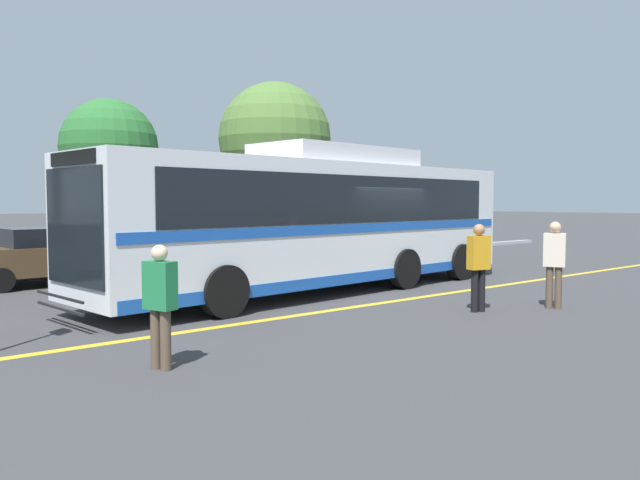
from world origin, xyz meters
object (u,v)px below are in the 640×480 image
parked_car_3 (391,237)px  pedestrian_0 (160,299)px  pedestrian_2 (479,262)px  transit_bus (321,219)px  parked_car_2 (265,246)px  tree_2 (109,148)px  pedestrian_1 (554,259)px  tree_1 (275,139)px  parked_car_1 (45,255)px

parked_car_3 → pedestrian_0: bearing=-51.6°
pedestrian_2 → pedestrian_0: bearing=15.3°
parked_car_3 → pedestrian_2: (-7.75, -9.79, 0.21)m
transit_bus → pedestrian_2: size_ratio=7.20×
parked_car_2 → tree_2: tree_2 is taller
transit_bus → tree_2: size_ratio=2.10×
pedestrian_1 → parked_car_2: bearing=-25.8°
parked_car_2 → tree_1: 6.84m
transit_bus → tree_2: (-0.78, 11.25, 2.40)m
pedestrian_2 → tree_1: tree_1 is taller
parked_car_3 → tree_1: bearing=-144.5°
pedestrian_1 → tree_1: (3.69, 14.80, 3.78)m
transit_bus → tree_1: (5.76, 9.89, 3.03)m
parked_car_1 → tree_1: bearing=109.4°
transit_bus → parked_car_3: (8.32, 5.64, -0.98)m
parked_car_2 → pedestrian_1: size_ratio=2.78×
pedestrian_0 → transit_bus: bearing=104.0°
pedestrian_0 → tree_2: bearing=141.0°
pedestrian_1 → tree_2: bearing=-14.7°
parked_car_2 → tree_1: tree_1 is taller
parked_car_2 → pedestrian_0: size_ratio=3.03×
pedestrian_0 → pedestrian_2: size_ratio=0.94×
parked_car_1 → tree_1: (10.50, 4.29, 4.03)m
parked_car_2 → pedestrian_1: pedestrian_1 is taller
parked_car_2 → pedestrian_0: bearing=141.5°
pedestrian_1 → tree_2: size_ratio=0.30×
transit_bus → pedestrian_1: transit_bus is taller
parked_car_3 → pedestrian_1: 12.27m
parked_car_3 → pedestrian_0: size_ratio=2.63×
parked_car_1 → pedestrian_2: bearing=25.7°
tree_2 → pedestrian_2: bearing=-85.0°
pedestrian_0 → pedestrian_1: size_ratio=0.92×
parked_car_1 → tree_1: 12.03m
transit_bus → parked_car_3: bearing=-61.3°
parked_car_3 → parked_car_2: bearing=-85.8°
parked_car_1 → pedestrian_1: (6.81, -10.51, 0.25)m
parked_car_1 → pedestrian_0: 9.80m
pedestrian_0 → tree_1: (11.85, 13.99, 3.87)m
parked_car_1 → transit_bus: bearing=37.4°
transit_bus → parked_car_2: bearing=-27.3°
parked_car_3 → tree_1: (-2.57, 4.25, 4.01)m
transit_bus → pedestrian_1: size_ratio=7.05×
pedestrian_1 → pedestrian_2: 1.67m
pedestrian_0 → tree_2: size_ratio=0.27×
parked_car_3 → pedestrian_2: bearing=-34.0°
parked_car_2 → pedestrian_0: pedestrian_0 is taller
transit_bus → pedestrian_0: transit_bus is taller
parked_car_1 → parked_car_2: parked_car_1 is taller
pedestrian_2 → tree_2: 15.78m
pedestrian_0 → pedestrian_1: (8.16, -0.81, 0.09)m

